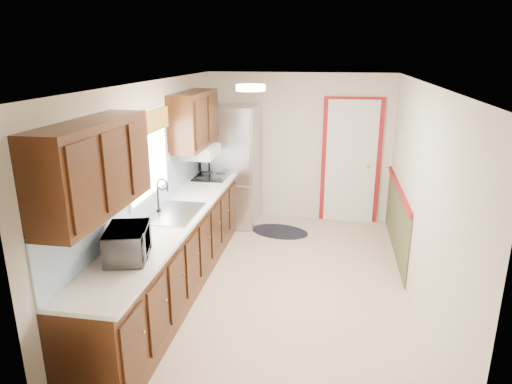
% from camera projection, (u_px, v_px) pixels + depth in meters
% --- Properties ---
extents(room_shell, '(3.20, 5.20, 2.52)m').
position_uv_depth(room_shell, '(281.00, 192.00, 5.13)').
color(room_shell, beige).
rests_on(room_shell, ground).
extents(kitchen_run, '(0.63, 4.00, 2.20)m').
position_uv_depth(kitchen_run, '(169.00, 227.00, 5.17)').
color(kitchen_run, '#341A0C').
rests_on(kitchen_run, ground).
extents(back_wall_trim, '(1.12, 2.30, 2.08)m').
position_uv_depth(back_wall_trim, '(360.00, 173.00, 7.14)').
color(back_wall_trim, maroon).
rests_on(back_wall_trim, ground).
extents(ceiling_fixture, '(0.30, 0.30, 0.06)m').
position_uv_depth(ceiling_fixture, '(251.00, 88.00, 4.64)').
color(ceiling_fixture, '#FFD88C').
rests_on(ceiling_fixture, room_shell).
extents(microwave, '(0.41, 0.58, 0.35)m').
position_uv_depth(microwave, '(127.00, 240.00, 4.04)').
color(microwave, white).
rests_on(microwave, kitchen_run).
extents(refrigerator, '(0.81, 0.81, 1.92)m').
position_uv_depth(refrigerator, '(232.00, 166.00, 7.29)').
color(refrigerator, '#B7B7BC').
rests_on(refrigerator, ground).
extents(rug, '(1.01, 0.77, 0.01)m').
position_uv_depth(rug, '(280.00, 231.00, 7.16)').
color(rug, black).
rests_on(rug, ground).
extents(cooktop, '(0.47, 0.56, 0.02)m').
position_uv_depth(cooktop, '(211.00, 177.00, 6.71)').
color(cooktop, black).
rests_on(cooktop, kitchen_run).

